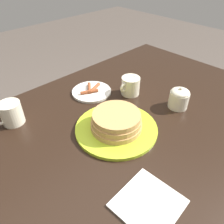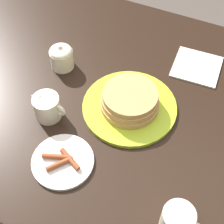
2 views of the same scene
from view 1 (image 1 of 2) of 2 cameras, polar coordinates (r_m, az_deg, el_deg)
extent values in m
cube|color=black|center=(0.80, 4.79, -4.42)|extent=(1.37, 0.96, 0.03)
cube|color=black|center=(1.64, 7.89, 2.87)|extent=(0.07, 0.07, 0.74)
cylinder|color=#AAC628|center=(0.77, 1.13, -4.30)|extent=(0.29, 0.29, 0.01)
cylinder|color=tan|center=(0.76, 1.14, -3.40)|extent=(0.18, 0.18, 0.02)
cylinder|color=tan|center=(0.75, 1.16, -2.25)|extent=(0.17, 0.17, 0.02)
cylinder|color=tan|center=(0.74, 1.18, -1.06)|extent=(0.16, 0.16, 0.02)
cylinder|color=silver|center=(0.97, -5.34, 5.32)|extent=(0.17, 0.17, 0.01)
cylinder|color=brown|center=(0.98, -4.53, 6.34)|extent=(0.08, 0.04, 0.01)
cylinder|color=brown|center=(0.95, -5.93, 5.31)|extent=(0.08, 0.05, 0.01)
cylinder|color=brown|center=(0.98, -5.97, 6.26)|extent=(0.06, 0.07, 0.01)
cylinder|color=beige|center=(0.86, -24.77, -0.26)|extent=(0.08, 0.08, 0.08)
torus|color=beige|center=(0.85, -27.08, -1.37)|extent=(0.06, 0.01, 0.06)
cylinder|color=#472819|center=(0.84, -25.38, 1.64)|extent=(0.07, 0.07, 0.00)
cylinder|color=beige|center=(0.95, 4.86, 6.84)|extent=(0.08, 0.08, 0.08)
cone|color=beige|center=(0.96, 6.39, 9.02)|extent=(0.04, 0.04, 0.04)
torus|color=beige|center=(0.92, 3.23, 6.40)|extent=(0.05, 0.01, 0.05)
cylinder|color=beige|center=(0.90, 16.99, 3.05)|extent=(0.08, 0.08, 0.07)
ellipsoid|color=beige|center=(0.89, 17.40, 4.94)|extent=(0.07, 0.07, 0.03)
sphere|color=beige|center=(0.88, 17.59, 5.79)|extent=(0.01, 0.01, 0.01)
cube|color=silver|center=(0.60, 9.45, -22.50)|extent=(0.16, 0.16, 0.01)
camera|label=2|loc=(1.07, -49.00, 46.25)|focal=55.00mm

